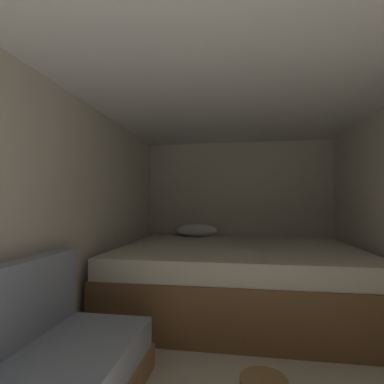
% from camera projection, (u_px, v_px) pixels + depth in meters
% --- Properties ---
extents(ground_plane, '(6.75, 6.75, 0.00)m').
position_uv_depth(ground_plane, '(237.00, 379.00, 1.97)').
color(ground_plane, beige).
extents(wall_back, '(2.78, 0.05, 2.08)m').
position_uv_depth(wall_back, '(238.00, 212.00, 4.38)').
color(wall_back, beige).
rests_on(wall_back, ground).
extents(wall_left, '(0.05, 4.75, 2.08)m').
position_uv_depth(wall_left, '(54.00, 221.00, 2.23)').
color(wall_left, beige).
rests_on(wall_left, ground).
extents(ceiling_slab, '(2.78, 4.75, 0.05)m').
position_uv_depth(ceiling_slab, '(235.00, 70.00, 2.05)').
color(ceiling_slab, white).
rests_on(ceiling_slab, wall_left).
extents(bed, '(2.56, 2.02, 0.88)m').
position_uv_depth(bed, '(237.00, 277.00, 3.29)').
color(bed, brown).
rests_on(bed, ground).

